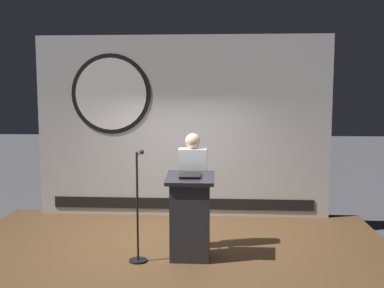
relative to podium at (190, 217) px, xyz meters
The scene contains 6 objects.
ground_plane 0.99m from the podium, 127.73° to the left, with size 40.00×40.00×0.00m, color #4C4C51.
stage_platform 0.87m from the podium, 127.73° to the left, with size 6.40×4.00×0.30m, color brown.
banner_display 2.47m from the podium, 98.50° to the left, with size 5.25×0.12×3.24m.
podium is the anchor object (origin of this frame).
speaker_person 0.55m from the podium, 89.14° to the left, with size 0.40×0.26×1.66m.
microphone_stand 0.70m from the podium, behind, with size 0.24×0.53×1.47m.
Camera 1 is at (0.69, -6.42, 2.57)m, focal length 43.37 mm.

